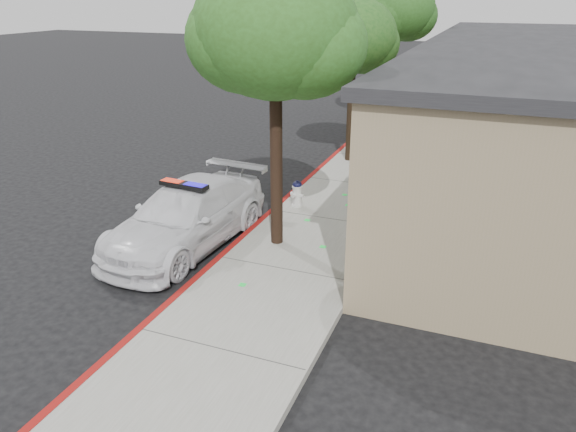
# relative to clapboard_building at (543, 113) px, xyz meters

# --- Properties ---
(ground) EXTENTS (120.00, 120.00, 0.00)m
(ground) POSITION_rel_clapboard_building_xyz_m (-6.69, -9.00, -2.13)
(ground) COLOR black
(ground) RESTS_ON ground
(sidewalk) EXTENTS (3.20, 60.00, 0.15)m
(sidewalk) POSITION_rel_clapboard_building_xyz_m (-5.09, -6.00, -2.05)
(sidewalk) COLOR gray
(sidewalk) RESTS_ON ground
(red_curb) EXTENTS (0.14, 60.00, 0.16)m
(red_curb) POSITION_rel_clapboard_building_xyz_m (-6.63, -6.00, -2.05)
(red_curb) COLOR maroon
(red_curb) RESTS_ON ground
(clapboard_building) EXTENTS (7.30, 20.89, 4.24)m
(clapboard_building) POSITION_rel_clapboard_building_xyz_m (0.00, 0.00, 0.00)
(clapboard_building) COLOR #8D7A5C
(clapboard_building) RESTS_ON ground
(police_car) EXTENTS (2.43, 5.16, 1.58)m
(police_car) POSITION_rel_clapboard_building_xyz_m (-7.80, -8.43, -1.39)
(police_car) COLOR silver
(police_car) RESTS_ON ground
(fire_hydrant) EXTENTS (0.42, 0.37, 0.73)m
(fire_hydrant) POSITION_rel_clapboard_building_xyz_m (-6.12, -5.46, -1.61)
(fire_hydrant) COLOR silver
(fire_hydrant) RESTS_ON sidewalk
(street_tree_near) EXTENTS (3.74, 3.41, 6.24)m
(street_tree_near) POSITION_rel_clapboard_building_xyz_m (-5.74, -7.82, 2.68)
(street_tree_near) COLOR black
(street_tree_near) RESTS_ON sidewalk
(street_tree_mid) EXTENTS (2.86, 2.85, 5.34)m
(street_tree_mid) POSITION_rel_clapboard_building_xyz_m (-5.99, -0.62, 2.05)
(street_tree_mid) COLOR black
(street_tree_mid) RESTS_ON sidewalk
(street_tree_far) EXTENTS (3.38, 3.36, 6.22)m
(street_tree_far) POSITION_rel_clapboard_building_xyz_m (-5.94, 6.09, 2.70)
(street_tree_far) COLOR black
(street_tree_far) RESTS_ON sidewalk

